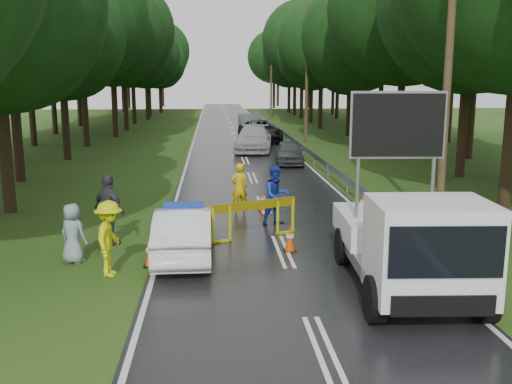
{
  "coord_description": "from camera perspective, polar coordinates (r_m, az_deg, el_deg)",
  "views": [
    {
      "loc": [
        -1.88,
        -14.98,
        4.64
      ],
      "look_at": [
        -0.59,
        1.95,
        1.3
      ],
      "focal_mm": 40.0,
      "sensor_mm": 36.0,
      "label": 1
    }
  ],
  "objects": [
    {
      "name": "officer",
      "position": [
        20.35,
        -1.68,
        0.46
      ],
      "size": [
        0.72,
        0.57,
        1.75
      ],
      "primitive_type": "imported",
      "rotation": [
        0.0,
        0.0,
        3.4
      ],
      "color": "yellow",
      "rests_on": "ground"
    },
    {
      "name": "road",
      "position": [
        45.26,
        -1.96,
        5.25
      ],
      "size": [
        7.0,
        140.0,
        0.02
      ],
      "primitive_type": "cube",
      "color": "black",
      "rests_on": "ground"
    },
    {
      "name": "cone_near_left",
      "position": [
        14.71,
        -10.54,
        -6.02
      ],
      "size": [
        0.34,
        0.34,
        0.72
      ],
      "color": "black",
      "rests_on": "ground"
    },
    {
      "name": "utility_pole_mid",
      "position": [
        43.56,
        5.1,
        11.64
      ],
      "size": [
        1.4,
        0.24,
        10.0
      ],
      "color": "#483121",
      "rests_on": "ground"
    },
    {
      "name": "queue_car_third",
      "position": [
        43.82,
        0.43,
        6.11
      ],
      "size": [
        3.33,
        6.07,
        1.61
      ],
      "primitive_type": "imported",
      "rotation": [
        0.0,
        0.0,
        0.12
      ],
      "color": "black",
      "rests_on": "ground"
    },
    {
      "name": "cone_center",
      "position": [
        15.72,
        3.41,
        -4.7
      ],
      "size": [
        0.35,
        0.35,
        0.73
      ],
      "color": "black",
      "rests_on": "ground"
    },
    {
      "name": "civilian",
      "position": [
        18.46,
        2.04,
        -0.34
      ],
      "size": [
        1.15,
        1.04,
        1.94
      ],
      "primitive_type": "imported",
      "rotation": [
        0.0,
        0.0,
        0.4
      ],
      "color": "#182E9E",
      "rests_on": "ground"
    },
    {
      "name": "guardrail",
      "position": [
        45.18,
        2.77,
        5.92
      ],
      "size": [
        0.12,
        60.06,
        0.7
      ],
      "color": "gray",
      "rests_on": "ground"
    },
    {
      "name": "utility_pole_far",
      "position": [
        69.34,
        1.53,
        11.47
      ],
      "size": [
        1.4,
        0.24,
        10.0
      ],
      "color": "#483121",
      "rests_on": "ground"
    },
    {
      "name": "work_truck",
      "position": [
        12.89,
        15.1,
        -4.86
      ],
      "size": [
        2.7,
        5.57,
        4.34
      ],
      "rotation": [
        0.0,
        0.0,
        -0.06
      ],
      "color": "gray",
      "rests_on": "ground"
    },
    {
      "name": "queue_car_second",
      "position": [
        37.79,
        -0.27,
        5.33
      ],
      "size": [
        2.99,
        5.93,
        1.65
      ],
      "primitive_type": "imported",
      "rotation": [
        0.0,
        0.0,
        -0.12
      ],
      "color": "#A6A9AE",
      "rests_on": "ground"
    },
    {
      "name": "police_sedan",
      "position": [
        15.17,
        -7.21,
        -4.08
      ],
      "size": [
        1.46,
        4.14,
        1.5
      ],
      "rotation": [
        0.0,
        0.0,
        3.15
      ],
      "color": "white",
      "rests_on": "ground"
    },
    {
      "name": "cone_right",
      "position": [
        20.64,
        10.62,
        -1.12
      ],
      "size": [
        0.32,
        0.32,
        0.68
      ],
      "color": "black",
      "rests_on": "ground"
    },
    {
      "name": "bystander_mid",
      "position": [
        16.71,
        -14.47,
        -1.75
      ],
      "size": [
        1.23,
        1.14,
        2.03
      ],
      "primitive_type": "imported",
      "rotation": [
        0.0,
        0.0,
        2.45
      ],
      "color": "#383A3F",
      "rests_on": "ground"
    },
    {
      "name": "bystander_right",
      "position": [
        15.37,
        -17.85,
        -3.96
      ],
      "size": [
        0.91,
        0.8,
        1.56
      ],
      "primitive_type": "imported",
      "rotation": [
        0.0,
        0.0,
        2.64
      ],
      "color": "#8999A4",
      "rests_on": "ground"
    },
    {
      "name": "cone_far",
      "position": [
        20.51,
        0.67,
        -0.95
      ],
      "size": [
        0.34,
        0.34,
        0.72
      ],
      "color": "black",
      "rests_on": "ground"
    },
    {
      "name": "queue_car_first",
      "position": [
        32.04,
        3.34,
        3.96
      ],
      "size": [
        1.85,
        3.94,
        1.3
      ],
      "primitive_type": "imported",
      "rotation": [
        0.0,
        0.0,
        -0.08
      ],
      "color": "#393B40",
      "rests_on": "ground"
    },
    {
      "name": "ground",
      "position": [
        15.79,
        2.69,
        -5.96
      ],
      "size": [
        160.0,
        160.0,
        0.0
      ],
      "primitive_type": "plane",
      "color": "#1C4012",
      "rests_on": "ground"
    },
    {
      "name": "cone_left_mid",
      "position": [
        18.49,
        -5.57,
        -2.3
      ],
      "size": [
        0.35,
        0.35,
        0.75
      ],
      "color": "black",
      "rests_on": "ground"
    },
    {
      "name": "queue_car_fourth",
      "position": [
        52.73,
        -0.73,
        6.94
      ],
      "size": [
        1.84,
        4.88,
        1.59
      ],
      "primitive_type": "imported",
      "rotation": [
        0.0,
        0.0,
        0.03
      ],
      "color": "#44474C",
      "rests_on": "ground"
    },
    {
      "name": "bystander_left",
      "position": [
        14.11,
        -14.45,
        -4.52
      ],
      "size": [
        0.78,
        1.24,
        1.84
      ],
      "primitive_type": "imported",
      "rotation": [
        0.0,
        0.0,
        1.49
      ],
      "color": "#D6E20C",
      "rests_on": "ground"
    },
    {
      "name": "utility_pole_near",
      "position": [
        18.4,
        18.69,
        11.88
      ],
      "size": [
        1.4,
        0.24,
        10.0
      ],
      "color": "#483121",
      "rests_on": "ground"
    },
    {
      "name": "barrier",
      "position": [
        16.85,
        -0.19,
        -1.82
      ],
      "size": [
        2.57,
        1.14,
        1.15
      ],
      "rotation": [
        0.0,
        0.0,
        0.4
      ],
      "color": "#D0D60B",
      "rests_on": "ground"
    }
  ]
}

